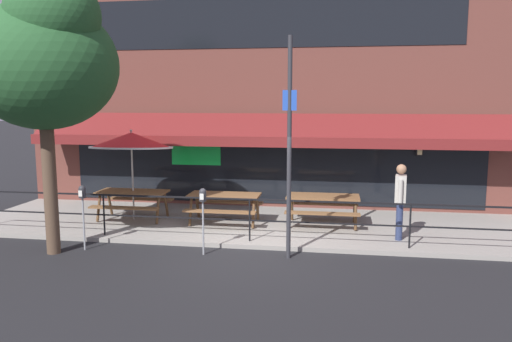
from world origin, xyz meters
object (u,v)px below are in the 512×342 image
Objects in this scene: picnic_table_left at (133,197)px; street_tree_curbside at (45,57)px; picnic_table_right at (323,202)px; parking_meter_near at (82,198)px; picnic_table_centre at (224,200)px; street_sign_pole at (289,147)px; patio_umbrella_left at (131,141)px; parking_meter_far at (203,201)px; pedestrian_walking at (400,197)px.

street_tree_curbside is (-0.56, -2.77, 3.37)m from picnic_table_left.
picnic_table_left is at bearing -178.27° from picnic_table_right.
picnic_table_centre is at bearing 42.50° from parking_meter_near.
street_sign_pole is (1.84, -2.23, 1.59)m from picnic_table_centre.
picnic_table_left and picnic_table_right have the same top height.
picnic_table_left is 0.32× the size of street_tree_curbside.
parking_meter_near is (-2.58, -2.37, 0.44)m from picnic_table_centre.
street_sign_pole reaches higher than picnic_table_left.
patio_umbrella_left is 1.67× the size of parking_meter_far.
picnic_table_right is at bearing 26.81° from parking_meter_near.
patio_umbrella_left is 6.84m from pedestrian_walking.
parking_meter_far is 0.32× the size of street_sign_pole.
pedestrian_walking is 6.99m from parking_meter_near.
pedestrian_walking is 8.11m from street_tree_curbside.
street_tree_curbside reaches higher than picnic_table_right.
picnic_table_centre is 0.32× the size of street_tree_curbside.
patio_umbrella_left is 3.44m from street_tree_curbside.
parking_meter_far is at bearing 7.96° from street_tree_curbside.
street_sign_pole reaches higher than picnic_table_centre.
picnic_table_right is (4.95, 0.15, 0.00)m from picnic_table_left.
picnic_table_right is 5.69m from parking_meter_near.
patio_umbrella_left is (-2.48, 0.09, 1.47)m from picnic_table_centre.
picnic_table_centre is at bearing 129.54° from street_sign_pole.
picnic_table_centre is 4.31m from pedestrian_walking.
picnic_table_centre is 1.05× the size of pedestrian_walking.
picnic_table_right is at bearing 4.37° from picnic_table_centre.
pedestrian_walking reaches higher than picnic_table_right.
street_tree_curbside is at bearing -101.49° from picnic_table_left.
street_tree_curbside is at bearing -152.07° from picnic_table_right.
pedestrian_walking is at bearing 13.26° from parking_meter_near.
picnic_table_left is 2.45m from parking_meter_near.
picnic_table_left is 3.48m from parking_meter_far.
picnic_table_left is 0.40× the size of street_sign_pole.
picnic_table_left is 1.27× the size of parking_meter_far.
parking_meter_near and parking_meter_far have the same top height.
picnic_table_left is at bearing 78.51° from street_tree_curbside.
patio_umbrella_left is at bearing 151.80° from street_sign_pole.
patio_umbrella_left reaches higher than picnic_table_left.
picnic_table_left is 5.13m from street_sign_pole.
picnic_table_left and picnic_table_centre have the same top height.
patio_umbrella_left is 0.53× the size of street_sign_pole.
picnic_table_left is 4.95m from picnic_table_right.
patio_umbrella_left is 0.42× the size of street_tree_curbside.
parking_meter_far is at bearing -43.31° from patio_umbrella_left.
street_sign_pole is at bearing 2.38° from parking_meter_far.
picnic_table_centre is at bearing 91.43° from parking_meter_far.
parking_meter_near is (-6.81, -1.60, 0.09)m from pedestrian_walking.
street_sign_pole is (1.78, 0.07, 1.15)m from parking_meter_far.
street_sign_pole is 5.22m from street_tree_curbside.
street_tree_curbside is at bearing -174.07° from street_sign_pole.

